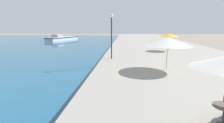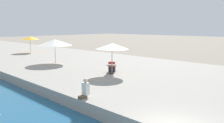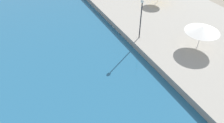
# 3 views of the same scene
# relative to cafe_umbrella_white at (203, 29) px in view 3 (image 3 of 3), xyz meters

# --- Properties ---
(cafe_umbrella_white) EXTENTS (3.55, 3.55, 2.48)m
(cafe_umbrella_white) POSITION_rel_cafe_umbrella_white_xyz_m (0.00, 0.00, 0.00)
(cafe_umbrella_white) COLOR #B7B7B7
(cafe_umbrella_white) RESTS_ON quay_promenade
(lamppost) EXTENTS (0.36, 0.36, 4.56)m
(lamppost) POSITION_rel_cafe_umbrella_white_xyz_m (-4.70, 4.30, 0.93)
(lamppost) COLOR #232328
(lamppost) RESTS_ON quay_promenade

